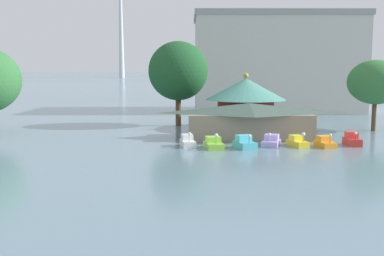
{
  "coord_description": "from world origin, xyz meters",
  "views": [
    {
      "loc": [
        5.35,
        -11.19,
        8.05
      ],
      "look_at": [
        5.61,
        25.91,
        3.21
      ],
      "focal_mm": 42.87,
      "sensor_mm": 36.0,
      "label": 1
    }
  ],
  "objects_px": {
    "pedal_boat_white": "(188,142)",
    "pedal_boat_yellow": "(297,142)",
    "pedal_boat_cyan": "(244,143)",
    "green_roof_pavilion": "(246,99)",
    "pedal_boat_lavender": "(271,141)",
    "pedal_boat_red": "(352,140)",
    "shoreline_tree_right": "(376,82)",
    "background_building_block": "(275,63)",
    "pedal_boat_lime": "(214,144)",
    "pedal_boat_orange": "(325,143)",
    "shoreline_tree_mid": "(178,71)",
    "boathouse": "(249,120)"
  },
  "relations": [
    {
      "from": "pedal_boat_white",
      "to": "pedal_boat_yellow",
      "type": "relative_size",
      "value": 0.95
    },
    {
      "from": "pedal_boat_cyan",
      "to": "green_roof_pavilion",
      "type": "bearing_deg",
      "value": 152.87
    },
    {
      "from": "pedal_boat_white",
      "to": "pedal_boat_cyan",
      "type": "height_order",
      "value": "pedal_boat_white"
    },
    {
      "from": "pedal_boat_lavender",
      "to": "pedal_boat_cyan",
      "type": "bearing_deg",
      "value": -42.96
    },
    {
      "from": "pedal_boat_red",
      "to": "shoreline_tree_right",
      "type": "distance_m",
      "value": 14.22
    },
    {
      "from": "pedal_boat_cyan",
      "to": "shoreline_tree_right",
      "type": "relative_size",
      "value": 0.31
    },
    {
      "from": "shoreline_tree_right",
      "to": "background_building_block",
      "type": "height_order",
      "value": "background_building_block"
    },
    {
      "from": "pedal_boat_lavender",
      "to": "pedal_boat_red",
      "type": "bearing_deg",
      "value": 110.51
    },
    {
      "from": "pedal_boat_cyan",
      "to": "pedal_boat_lime",
      "type": "bearing_deg",
      "value": -112.92
    },
    {
      "from": "shoreline_tree_right",
      "to": "pedal_boat_orange",
      "type": "bearing_deg",
      "value": -128.99
    },
    {
      "from": "pedal_boat_lavender",
      "to": "background_building_block",
      "type": "bearing_deg",
      "value": -171.39
    },
    {
      "from": "pedal_boat_red",
      "to": "pedal_boat_yellow",
      "type": "bearing_deg",
      "value": -84.13
    },
    {
      "from": "pedal_boat_lavender",
      "to": "green_roof_pavilion",
      "type": "xyz_separation_m",
      "value": [
        -1.06,
        13.55,
        3.51
      ]
    },
    {
      "from": "pedal_boat_red",
      "to": "pedal_boat_cyan",
      "type": "bearing_deg",
      "value": -81.1
    },
    {
      "from": "pedal_boat_white",
      "to": "pedal_boat_orange",
      "type": "bearing_deg",
      "value": 78.18
    },
    {
      "from": "pedal_boat_yellow",
      "to": "background_building_block",
      "type": "distance_m",
      "value": 42.62
    },
    {
      "from": "pedal_boat_lavender",
      "to": "shoreline_tree_right",
      "type": "xyz_separation_m",
      "value": [
        15.27,
        11.3,
        5.83
      ]
    },
    {
      "from": "pedal_boat_lime",
      "to": "green_roof_pavilion",
      "type": "bearing_deg",
      "value": 152.38
    },
    {
      "from": "pedal_boat_red",
      "to": "shoreline_tree_mid",
      "type": "distance_m",
      "value": 26.09
    },
    {
      "from": "pedal_boat_cyan",
      "to": "green_roof_pavilion",
      "type": "height_order",
      "value": "green_roof_pavilion"
    },
    {
      "from": "shoreline_tree_right",
      "to": "pedal_boat_lime",
      "type": "bearing_deg",
      "value": -149.3
    },
    {
      "from": "pedal_boat_lavender",
      "to": "boathouse",
      "type": "height_order",
      "value": "boathouse"
    },
    {
      "from": "green_roof_pavilion",
      "to": "pedal_boat_lime",
      "type": "bearing_deg",
      "value": -108.7
    },
    {
      "from": "green_roof_pavilion",
      "to": "shoreline_tree_mid",
      "type": "height_order",
      "value": "shoreline_tree_mid"
    },
    {
      "from": "boathouse",
      "to": "shoreline_tree_mid",
      "type": "relative_size",
      "value": 1.29
    },
    {
      "from": "pedal_boat_orange",
      "to": "background_building_block",
      "type": "distance_m",
      "value": 42.91
    },
    {
      "from": "pedal_boat_lime",
      "to": "pedal_boat_red",
      "type": "distance_m",
      "value": 14.75
    },
    {
      "from": "green_roof_pavilion",
      "to": "shoreline_tree_mid",
      "type": "distance_m",
      "value": 10.36
    },
    {
      "from": "pedal_boat_yellow",
      "to": "boathouse",
      "type": "relative_size",
      "value": 0.19
    },
    {
      "from": "background_building_block",
      "to": "shoreline_tree_right",
      "type": "bearing_deg",
      "value": -76.04
    },
    {
      "from": "background_building_block",
      "to": "pedal_boat_orange",
      "type": "bearing_deg",
      "value": -93.47
    },
    {
      "from": "pedal_boat_yellow",
      "to": "boathouse",
      "type": "xyz_separation_m",
      "value": [
        -4.28,
        5.93,
        1.66
      ]
    },
    {
      "from": "pedal_boat_lime",
      "to": "background_building_block",
      "type": "xyz_separation_m",
      "value": [
        14.01,
        42.39,
        8.66
      ]
    },
    {
      "from": "pedal_boat_white",
      "to": "shoreline_tree_mid",
      "type": "height_order",
      "value": "shoreline_tree_mid"
    },
    {
      "from": "pedal_boat_lime",
      "to": "pedal_boat_red",
      "type": "relative_size",
      "value": 1.25
    },
    {
      "from": "pedal_boat_white",
      "to": "boathouse",
      "type": "bearing_deg",
      "value": 120.22
    },
    {
      "from": "pedal_boat_orange",
      "to": "background_building_block",
      "type": "xyz_separation_m",
      "value": [
        2.54,
        41.95,
        8.66
      ]
    },
    {
      "from": "pedal_boat_yellow",
      "to": "boathouse",
      "type": "bearing_deg",
      "value": -162.17
    },
    {
      "from": "shoreline_tree_right",
      "to": "background_building_block",
      "type": "relative_size",
      "value": 0.3
    },
    {
      "from": "green_roof_pavilion",
      "to": "shoreline_tree_right",
      "type": "xyz_separation_m",
      "value": [
        16.33,
        -2.25,
        2.32
      ]
    },
    {
      "from": "pedal_boat_cyan",
      "to": "background_building_block",
      "type": "relative_size",
      "value": 0.09
    },
    {
      "from": "pedal_boat_white",
      "to": "pedal_boat_yellow",
      "type": "distance_m",
      "value": 11.41
    },
    {
      "from": "pedal_boat_red",
      "to": "green_roof_pavilion",
      "type": "height_order",
      "value": "green_roof_pavilion"
    },
    {
      "from": "pedal_boat_orange",
      "to": "boathouse",
      "type": "distance_m",
      "value": 9.67
    },
    {
      "from": "pedal_boat_cyan",
      "to": "pedal_boat_red",
      "type": "xyz_separation_m",
      "value": [
        11.54,
        1.72,
        0.04
      ]
    },
    {
      "from": "pedal_boat_white",
      "to": "pedal_boat_orange",
      "type": "relative_size",
      "value": 1.08
    },
    {
      "from": "pedal_boat_lavender",
      "to": "pedal_boat_yellow",
      "type": "distance_m",
      "value": 2.67
    },
    {
      "from": "pedal_boat_lime",
      "to": "pedal_boat_red",
      "type": "bearing_deg",
      "value": 87.1
    },
    {
      "from": "shoreline_tree_right",
      "to": "pedal_boat_yellow",
      "type": "bearing_deg",
      "value": -137.15
    },
    {
      "from": "shoreline_tree_right",
      "to": "background_building_block",
      "type": "xyz_separation_m",
      "value": [
        -7.38,
        29.69,
        2.84
      ]
    }
  ]
}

